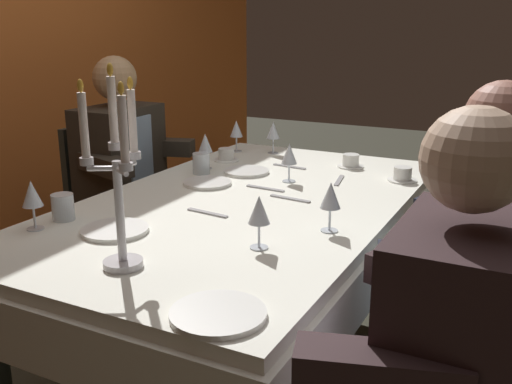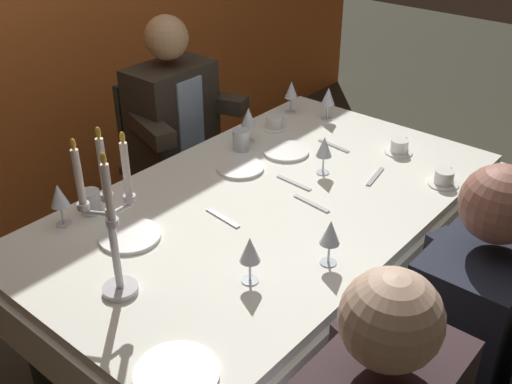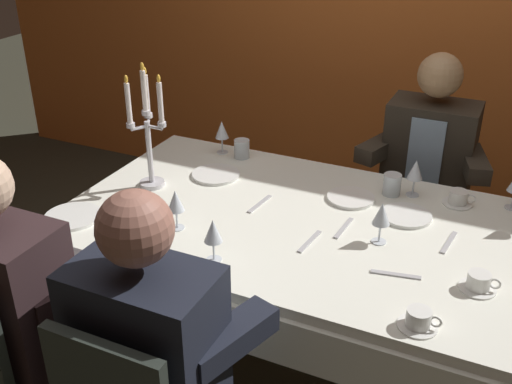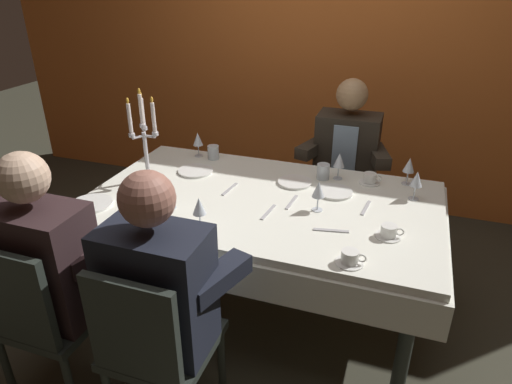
{
  "view_description": "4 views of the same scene",
  "coord_description": "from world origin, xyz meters",
  "px_view_note": "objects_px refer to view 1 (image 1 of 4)",
  "views": [
    {
      "loc": [
        -1.87,
        -1.01,
        1.39
      ],
      "look_at": [
        -0.05,
        -0.07,
        0.79
      ],
      "focal_mm": 40.94,
      "sensor_mm": 36.0,
      "label": 1
    },
    {
      "loc": [
        -1.56,
        -1.26,
        1.95
      ],
      "look_at": [
        -0.05,
        0.02,
        0.79
      ],
      "focal_mm": 42.72,
      "sensor_mm": 36.0,
      "label": 2
    },
    {
      "loc": [
        0.72,
        -1.98,
        1.94
      ],
      "look_at": [
        -0.19,
        -0.05,
        0.84
      ],
      "focal_mm": 42.68,
      "sensor_mm": 36.0,
      "label": 3
    },
    {
      "loc": [
        0.69,
        -2.11,
        1.87
      ],
      "look_at": [
        -0.02,
        -0.06,
        0.8
      ],
      "focal_mm": 31.77,
      "sensor_mm": 36.0,
      "label": 4
    }
  ],
  "objects_px": {
    "dinner_plate_2": "(115,230)",
    "wine_glass_3": "(205,144)",
    "dining_table": "(246,229)",
    "water_tumbler_0": "(201,163)",
    "candelabra": "(117,182)",
    "wine_glass_4": "(236,130)",
    "dinner_plate_0": "(246,171)",
    "seated_diner_2": "(119,160)",
    "coffee_cup_1": "(226,155)",
    "wine_glass_1": "(259,211)",
    "seated_diner_0": "(458,345)",
    "wine_glass_5": "(273,131)",
    "wine_glass_0": "(331,197)",
    "seated_diner_1": "(489,254)",
    "dinner_plate_3": "(218,314)",
    "coffee_cup_0": "(351,161)",
    "coffee_cup_2": "(403,175)",
    "wine_glass_2": "(289,155)",
    "dinner_plate_1": "(207,183)",
    "wine_glass_6": "(32,195)",
    "water_tumbler_1": "(63,207)"
  },
  "relations": [
    {
      "from": "coffee_cup_1",
      "to": "seated_diner_2",
      "type": "xyz_separation_m",
      "value": [
        -0.21,
        0.49,
        -0.03
      ]
    },
    {
      "from": "wine_glass_1",
      "to": "wine_glass_2",
      "type": "bearing_deg",
      "value": 17.48
    },
    {
      "from": "wine_glass_0",
      "to": "coffee_cup_1",
      "type": "xyz_separation_m",
      "value": [
        0.72,
        0.8,
        -0.09
      ]
    },
    {
      "from": "candelabra",
      "to": "wine_glass_2",
      "type": "relative_size",
      "value": 3.37
    },
    {
      "from": "coffee_cup_0",
      "to": "coffee_cup_1",
      "type": "height_order",
      "value": "same"
    },
    {
      "from": "wine_glass_4",
      "to": "coffee_cup_1",
      "type": "xyz_separation_m",
      "value": [
        -0.21,
        -0.06,
        -0.09
      ]
    },
    {
      "from": "dinner_plate_2",
      "to": "wine_glass_3",
      "type": "relative_size",
      "value": 1.33
    },
    {
      "from": "coffee_cup_0",
      "to": "wine_glass_5",
      "type": "bearing_deg",
      "value": 77.61
    },
    {
      "from": "wine_glass_1",
      "to": "wine_glass_4",
      "type": "relative_size",
      "value": 1.0
    },
    {
      "from": "wine_glass_3",
      "to": "seated_diner_2",
      "type": "xyz_separation_m",
      "value": [
        -0.02,
        0.49,
        -0.12
      ]
    },
    {
      "from": "wine_glass_1",
      "to": "wine_glass_3",
      "type": "distance_m",
      "value": 1.01
    },
    {
      "from": "wine_glass_4",
      "to": "seated_diner_2",
      "type": "relative_size",
      "value": 0.13
    },
    {
      "from": "coffee_cup_0",
      "to": "water_tumbler_1",
      "type": "bearing_deg",
      "value": 151.87
    },
    {
      "from": "wine_glass_0",
      "to": "seated_diner_1",
      "type": "bearing_deg",
      "value": -85.39
    },
    {
      "from": "dinner_plate_1",
      "to": "seated_diner_2",
      "type": "height_order",
      "value": "seated_diner_2"
    },
    {
      "from": "dinner_plate_0",
      "to": "wine_glass_4",
      "type": "xyz_separation_m",
      "value": [
        0.38,
        0.26,
        0.11
      ]
    },
    {
      "from": "wine_glass_4",
      "to": "wine_glass_6",
      "type": "height_order",
      "value": "same"
    },
    {
      "from": "dinner_plate_2",
      "to": "seated_diner_1",
      "type": "relative_size",
      "value": 0.18
    },
    {
      "from": "dinner_plate_1",
      "to": "seated_diner_0",
      "type": "height_order",
      "value": "seated_diner_0"
    },
    {
      "from": "candelabra",
      "to": "dinner_plate_3",
      "type": "bearing_deg",
      "value": -108.07
    },
    {
      "from": "dinner_plate_2",
      "to": "wine_glass_1",
      "type": "relative_size",
      "value": 1.33
    },
    {
      "from": "wine_glass_3",
      "to": "wine_glass_6",
      "type": "xyz_separation_m",
      "value": [
        -0.95,
        0.06,
        0.0
      ]
    },
    {
      "from": "wine_glass_4",
      "to": "seated_diner_2",
      "type": "bearing_deg",
      "value": 133.75
    },
    {
      "from": "dinner_plate_2",
      "to": "candelabra",
      "type": "bearing_deg",
      "value": -135.54
    },
    {
      "from": "dinner_plate_3",
      "to": "coffee_cup_0",
      "type": "xyz_separation_m",
      "value": [
        1.53,
        0.19,
        0.02
      ]
    },
    {
      "from": "dinner_plate_0",
      "to": "wine_glass_5",
      "type": "relative_size",
      "value": 1.24
    },
    {
      "from": "dinner_plate_1",
      "to": "wine_glass_6",
      "type": "relative_size",
      "value": 1.23
    },
    {
      "from": "wine_glass_6",
      "to": "seated_diner_0",
      "type": "xyz_separation_m",
      "value": [
        -0.1,
        -1.34,
        -0.12
      ]
    },
    {
      "from": "dining_table",
      "to": "water_tumbler_0",
      "type": "height_order",
      "value": "water_tumbler_0"
    },
    {
      "from": "wine_glass_0",
      "to": "wine_glass_4",
      "type": "xyz_separation_m",
      "value": [
        0.92,
        0.86,
        0.0
      ]
    },
    {
      "from": "coffee_cup_0",
      "to": "coffee_cup_1",
      "type": "bearing_deg",
      "value": 104.7
    },
    {
      "from": "wine_glass_4",
      "to": "coffee_cup_1",
      "type": "height_order",
      "value": "wine_glass_4"
    },
    {
      "from": "coffee_cup_1",
      "to": "seated_diner_1",
      "type": "relative_size",
      "value": 0.11
    },
    {
      "from": "water_tumbler_1",
      "to": "coffee_cup_1",
      "type": "distance_m",
      "value": 1.03
    },
    {
      "from": "coffee_cup_0",
      "to": "coffee_cup_2",
      "type": "relative_size",
      "value": 1.0
    },
    {
      "from": "candelabra",
      "to": "wine_glass_4",
      "type": "distance_m",
      "value": 1.53
    },
    {
      "from": "wine_glass_5",
      "to": "coffee_cup_1",
      "type": "height_order",
      "value": "wine_glass_5"
    },
    {
      "from": "dinner_plate_3",
      "to": "seated_diner_2",
      "type": "distance_m",
      "value": 1.72
    },
    {
      "from": "seated_diner_0",
      "to": "wine_glass_5",
      "type": "bearing_deg",
      "value": 37.55
    },
    {
      "from": "dining_table",
      "to": "wine_glass_4",
      "type": "distance_m",
      "value": 0.9
    },
    {
      "from": "seated_diner_0",
      "to": "seated_diner_2",
      "type": "relative_size",
      "value": 1.0
    },
    {
      "from": "wine_glass_2",
      "to": "coffee_cup_1",
      "type": "relative_size",
      "value": 1.24
    },
    {
      "from": "dinner_plate_0",
      "to": "seated_diner_2",
      "type": "distance_m",
      "value": 0.69
    },
    {
      "from": "wine_glass_1",
      "to": "wine_glass_4",
      "type": "bearing_deg",
      "value": 31.88
    },
    {
      "from": "wine_glass_5",
      "to": "coffee_cup_2",
      "type": "relative_size",
      "value": 1.24
    },
    {
      "from": "candelabra",
      "to": "wine_glass_4",
      "type": "bearing_deg",
      "value": 17.17
    },
    {
      "from": "seated_diner_1",
      "to": "dining_table",
      "type": "bearing_deg",
      "value": 80.59
    },
    {
      "from": "seated_diner_1",
      "to": "candelabra",
      "type": "bearing_deg",
      "value": 122.7
    },
    {
      "from": "dinner_plate_2",
      "to": "wine_glass_1",
      "type": "bearing_deg",
      "value": -79.46
    },
    {
      "from": "wine_glass_5",
      "to": "coffee_cup_0",
      "type": "distance_m",
      "value": 0.47
    }
  ]
}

